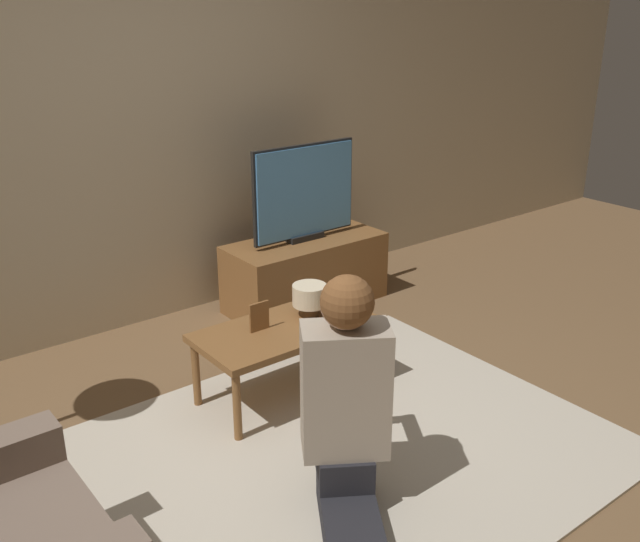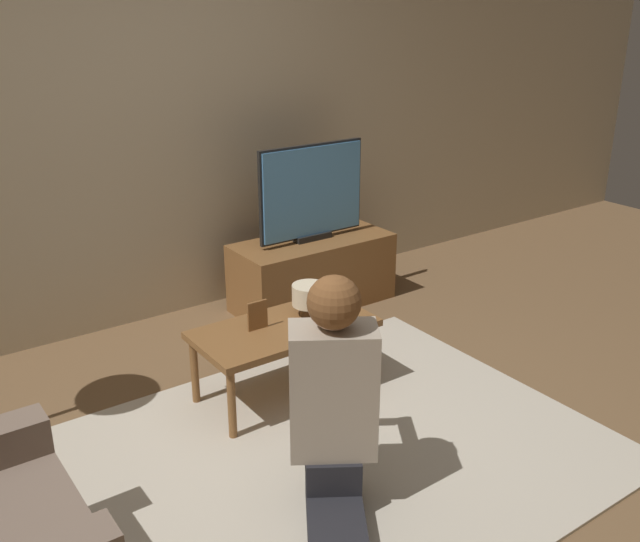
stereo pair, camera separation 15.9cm
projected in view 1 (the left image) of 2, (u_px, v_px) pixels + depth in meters
ground_plane at (319, 464)px, 3.20m from camera, size 10.00×10.00×0.00m
wall_back at (116, 119)px, 4.15m from camera, size 10.00×0.06×2.60m
rug at (319, 463)px, 3.20m from camera, size 2.64×1.92×0.02m
tv_stand at (305, 272)px, 4.79m from camera, size 1.07×0.47×0.46m
tv at (304, 192)px, 4.60m from camera, size 0.78×0.08×0.63m
coffee_table at (286, 334)px, 3.62m from camera, size 0.92×0.47×0.41m
person_kneeling at (346, 397)px, 2.76m from camera, size 0.64×0.81×1.00m
picture_frame at (259, 317)px, 3.54m from camera, size 0.11×0.01×0.15m
table_lamp at (310, 297)px, 3.69m from camera, size 0.18×0.18×0.17m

